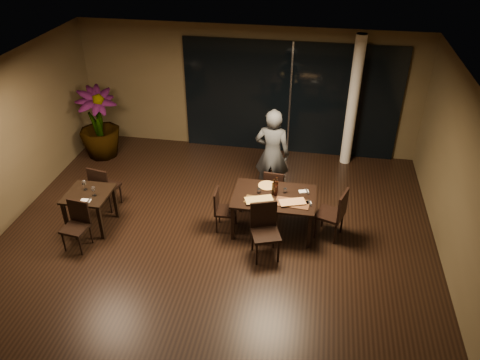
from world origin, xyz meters
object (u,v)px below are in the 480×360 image
(diner, at_px, (272,154))
(bottle_c, at_px, (276,185))
(chair_main_left, at_px, (222,208))
(chair_side_far, at_px, (103,186))
(main_table, at_px, (274,199))
(side_table, at_px, (89,199))
(bottle_a, at_px, (274,187))
(chair_main_far, at_px, (274,187))
(potted_plant, at_px, (98,123))
(chair_main_near, at_px, (265,227))
(bottle_b, at_px, (276,188))
(chair_side_near, at_px, (77,222))
(chair_main_right, at_px, (335,212))

(diner, bearing_deg, bottle_c, 105.06)
(chair_main_left, distance_m, chair_side_far, 2.46)
(main_table, bearing_deg, chair_main_left, -171.39)
(main_table, distance_m, diner, 1.21)
(main_table, distance_m, side_table, 3.44)
(side_table, relative_size, bottle_a, 2.51)
(chair_main_far, distance_m, chair_main_left, 1.24)
(chair_main_far, distance_m, potted_plant, 4.55)
(chair_main_near, bearing_deg, bottle_a, 66.28)
(chair_side_far, bearing_deg, chair_main_far, -157.89)
(chair_main_far, relative_size, bottle_b, 2.84)
(diner, xyz_separation_m, bottle_c, (0.20, -1.03, -0.06))
(chair_main_near, bearing_deg, chair_side_near, 166.67)
(chair_main_right, xyz_separation_m, diner, (-1.30, 1.20, 0.41))
(potted_plant, xyz_separation_m, bottle_b, (4.39, -2.14, 0.06))
(chair_main_left, distance_m, chair_side_near, 2.60)
(chair_side_far, distance_m, bottle_c, 3.43)
(chair_main_left, height_order, chair_side_far, chair_side_far)
(side_table, distance_m, potted_plant, 2.84)
(chair_side_near, distance_m, bottle_b, 3.59)
(bottle_a, bearing_deg, chair_side_near, -161.68)
(side_table, distance_m, chair_main_far, 3.55)
(bottle_c, bearing_deg, diner, 100.74)
(chair_main_right, xyz_separation_m, bottle_b, (-1.10, 0.07, 0.34))
(chair_main_near, distance_m, bottle_a, 0.85)
(bottle_b, bearing_deg, chair_main_right, -3.42)
(side_table, relative_size, bottle_c, 2.52)
(main_table, relative_size, diner, 0.77)
(bottle_a, bearing_deg, bottle_c, 64.61)
(chair_main_far, bearing_deg, chair_main_left, 50.28)
(chair_main_left, xyz_separation_m, potted_plant, (-3.43, 2.31, 0.37))
(chair_main_right, xyz_separation_m, chair_side_near, (-4.50, -1.02, -0.06))
(chair_main_left, height_order, bottle_a, bottle_a)
(chair_side_far, bearing_deg, bottle_b, -170.04)
(chair_side_far, bearing_deg, chair_main_right, -170.59)
(chair_main_near, height_order, bottle_b, bottle_b)
(chair_main_far, xyz_separation_m, chair_main_left, (-0.88, -0.88, -0.00))
(chair_side_near, relative_size, potted_plant, 0.53)
(chair_main_left, xyz_separation_m, chair_main_right, (2.07, 0.10, 0.09))
(bottle_a, bearing_deg, chair_main_far, 94.73)
(chair_main_right, relative_size, bottle_a, 3.13)
(chair_side_near, bearing_deg, bottle_c, 26.89)
(main_table, height_order, chair_main_right, chair_main_right)
(chair_main_far, xyz_separation_m, bottle_a, (0.06, -0.68, 0.44))
(chair_side_near, xyz_separation_m, bottle_b, (3.40, 1.08, 0.40))
(bottle_a, bearing_deg, bottle_b, -39.87)
(chair_side_far, bearing_deg, chair_main_near, 177.44)
(chair_main_right, height_order, bottle_b, bottle_b)
(chair_main_far, bearing_deg, diner, -71.19)
(diner, bearing_deg, side_table, 31.55)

